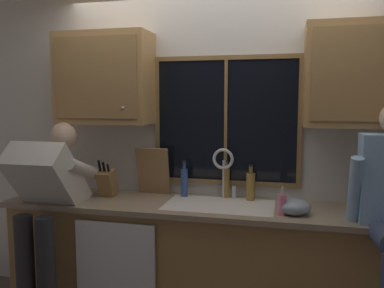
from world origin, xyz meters
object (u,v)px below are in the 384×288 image
object	(u,v)px
person_standing	(47,201)
knife_block	(107,183)
mixing_bowl	(294,206)
bottle_green_glass	(184,182)
cutting_board	(153,171)
soap_dispenser	(282,204)
bottle_amber_small	(251,186)
bottle_tall_clear	(226,182)

from	to	relation	value
person_standing	knife_block	size ratio (longest dim) A/B	4.71
person_standing	mixing_bowl	xyz separation A→B (m)	(1.77, 0.19, 0.03)
mixing_bowl	bottle_green_glass	size ratio (longest dim) A/B	0.78
person_standing	bottle_green_glass	bearing A→B (deg)	27.70
mixing_bowl	cutting_board	bearing A→B (deg)	164.28
soap_dispenser	knife_block	bearing A→B (deg)	171.51
knife_block	bottle_green_glass	size ratio (longest dim) A/B	1.12
soap_dispenser	bottle_green_glass	distance (m)	0.84
cutting_board	bottle_amber_small	size ratio (longest dim) A/B	1.42
bottle_tall_clear	bottle_amber_small	size ratio (longest dim) A/B	1.09
cutting_board	mixing_bowl	bearing A→B (deg)	-15.72
mixing_bowl	bottle_green_glass	world-z (taller)	bottle_green_glass
bottle_tall_clear	bottle_amber_small	distance (m)	0.20
soap_dispenser	bottle_green_glass	bearing A→B (deg)	156.00
person_standing	bottle_tall_clear	distance (m)	1.36
person_standing	bottle_amber_small	world-z (taller)	person_standing
person_standing	soap_dispenser	bearing A→B (deg)	4.77
mixing_bowl	bottle_amber_small	world-z (taller)	bottle_amber_small
person_standing	bottle_green_glass	xyz separation A→B (m)	(0.92, 0.48, 0.09)
cutting_board	bottle_green_glass	world-z (taller)	cutting_board
mixing_bowl	bottle_amber_small	xyz separation A→B (m)	(-0.32, 0.30, 0.06)
mixing_bowl	soap_dispenser	size ratio (longest dim) A/B	1.15
cutting_board	bottle_tall_clear	distance (m)	0.60
person_standing	soap_dispenser	world-z (taller)	person_standing
knife_block	soap_dispenser	world-z (taller)	knife_block
knife_block	bottle_tall_clear	xyz separation A→B (m)	(0.94, 0.18, 0.02)
cutting_board	bottle_green_glass	xyz separation A→B (m)	(0.27, -0.02, -0.07)
person_standing	bottle_green_glass	world-z (taller)	person_standing
bottle_green_glass	cutting_board	bearing A→B (deg)	176.29
bottle_green_glass	bottle_tall_clear	size ratio (longest dim) A/B	0.96
soap_dispenser	bottle_tall_clear	xyz separation A→B (m)	(-0.44, 0.38, 0.05)
person_standing	cutting_board	bearing A→B (deg)	37.48
soap_dispenser	bottle_green_glass	size ratio (longest dim) A/B	0.68
mixing_bowl	bottle_tall_clear	distance (m)	0.62
bottle_green_glass	mixing_bowl	bearing A→B (deg)	-19.29
person_standing	cutting_board	world-z (taller)	person_standing
knife_block	bottle_amber_small	xyz separation A→B (m)	(1.13, 0.14, 0.01)
cutting_board	bottle_green_glass	size ratio (longest dim) A/B	1.36
soap_dispenser	bottle_tall_clear	world-z (taller)	bottle_tall_clear
bottle_green_glass	bottle_tall_clear	world-z (taller)	bottle_tall_clear
knife_block	bottle_tall_clear	world-z (taller)	knife_block
bottle_tall_clear	bottle_amber_small	world-z (taller)	bottle_tall_clear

